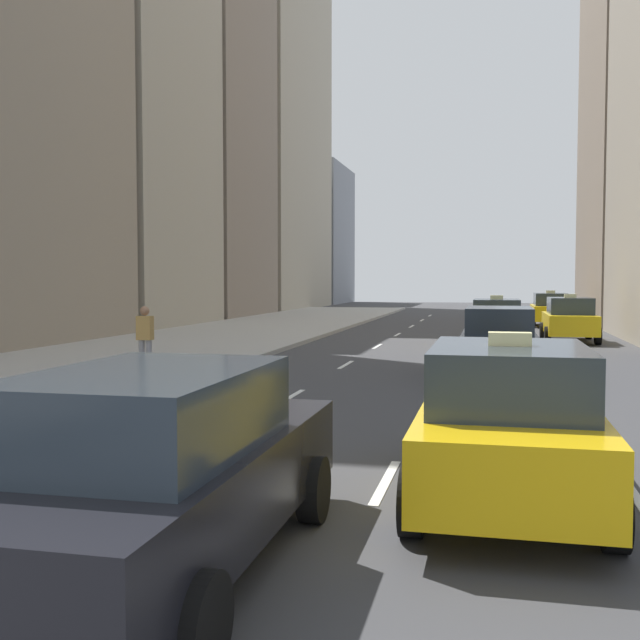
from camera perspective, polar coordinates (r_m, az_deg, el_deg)
sidewalk_left at (r=29.90m, az=-8.33°, el=-1.44°), size 8.00×66.00×0.15m
lane_markings at (r=23.93m, az=9.96°, el=-2.75°), size 5.72×56.00×0.01m
building_row_left at (r=47.70m, az=-9.65°, el=15.00°), size 6.00×79.50×30.21m
taxi_lead at (r=40.61m, az=17.12°, el=0.78°), size 2.02×4.40×1.87m
taxi_second at (r=30.80m, az=18.46°, el=0.06°), size 2.02×4.40×1.87m
taxi_third at (r=8.39m, az=14.15°, el=-7.58°), size 2.02×4.40×1.87m
taxi_fourth at (r=27.44m, az=13.29°, el=-0.21°), size 2.02×4.40×1.87m
sedan_black_near at (r=6.34m, az=-12.01°, el=-11.07°), size 2.02×4.84×1.72m
sedan_silver_behind at (r=19.23m, az=13.45°, el=-1.58°), size 2.02×4.59×1.74m
pedestrian_far_walking at (r=18.02m, az=-13.19°, el=-1.30°), size 0.36×0.22×1.65m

